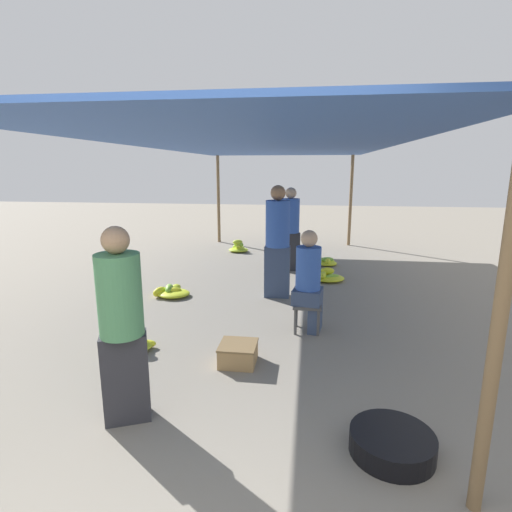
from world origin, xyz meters
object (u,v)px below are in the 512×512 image
(basin_black, at_px, (392,443))
(vendor_foreground, at_px, (122,324))
(banana_pile_left_0, at_px, (172,292))
(shopper_walking_far, at_px, (290,228))
(banana_pile_left_2, at_px, (239,248))
(stool, at_px, (307,308))
(banana_pile_right_0, at_px, (328,276))
(banana_pile_right_1, at_px, (326,262))
(vendor_seated, at_px, (309,280))
(shopper_walking_mid, at_px, (278,240))
(crate_near, at_px, (238,354))
(banana_pile_left_1, at_px, (132,343))

(basin_black, bearing_deg, vendor_foreground, 176.38)
(banana_pile_left_0, bearing_deg, shopper_walking_far, 47.14)
(basin_black, bearing_deg, banana_pile_left_2, 108.98)
(stool, xyz_separation_m, banana_pile_right_0, (0.35, 2.33, -0.22))
(stool, bearing_deg, banana_pile_right_0, 81.54)
(banana_pile_left_2, relative_size, banana_pile_right_1, 1.01)
(basin_black, xyz_separation_m, banana_pile_right_1, (-0.27, 5.62, -0.01))
(basin_black, relative_size, banana_pile_right_0, 1.02)
(vendor_seated, xyz_separation_m, basin_black, (0.61, -2.12, -0.57))
(banana_pile_left_0, bearing_deg, shopper_walking_mid, 6.86)
(basin_black, bearing_deg, stool, 106.41)
(banana_pile_right_1, height_order, shopper_walking_far, shopper_walking_far)
(shopper_walking_far, bearing_deg, crate_near, -94.63)
(shopper_walking_far, bearing_deg, stool, -82.95)
(stool, height_order, banana_pile_right_1, stool)
(vendor_foreground, bearing_deg, shopper_walking_far, 78.37)
(banana_pile_left_1, bearing_deg, shopper_walking_mid, 55.69)
(banana_pile_left_2, distance_m, shopper_walking_mid, 3.61)
(vendor_foreground, distance_m, vendor_seated, 2.45)
(basin_black, distance_m, shopper_walking_far, 5.26)
(banana_pile_left_1, bearing_deg, banana_pile_left_2, 87.61)
(vendor_foreground, xyz_separation_m, vendor_seated, (1.41, 1.99, -0.17))
(banana_pile_left_2, bearing_deg, vendor_seated, -69.67)
(vendor_seated, height_order, shopper_walking_mid, shopper_walking_mid)
(stool, distance_m, banana_pile_right_1, 3.53)
(banana_pile_left_1, relative_size, shopper_walking_far, 0.28)
(vendor_foreground, relative_size, stool, 4.33)
(stool, relative_size, basin_black, 0.61)
(banana_pile_right_1, height_order, crate_near, crate_near)
(vendor_seated, bearing_deg, banana_pile_right_1, 84.51)
(vendor_seated, xyz_separation_m, crate_near, (-0.71, -0.95, -0.54))
(vendor_seated, relative_size, crate_near, 3.33)
(banana_pile_right_1, bearing_deg, banana_pile_left_1, -117.78)
(banana_pile_left_1, bearing_deg, shopper_walking_far, 67.90)
(basin_black, height_order, banana_pile_left_1, banana_pile_left_1)
(banana_pile_left_1, relative_size, crate_near, 1.21)
(stool, relative_size, banana_pile_left_2, 0.71)
(crate_near, bearing_deg, stool, 53.86)
(crate_near, distance_m, shopper_walking_far, 4.03)
(vendor_seated, xyz_separation_m, shopper_walking_far, (-0.39, 3.00, 0.19))
(banana_pile_left_1, bearing_deg, crate_near, -6.97)
(banana_pile_right_0, distance_m, crate_near, 3.43)
(stool, bearing_deg, basin_black, -73.59)
(stool, distance_m, vendor_seated, 0.35)
(stool, distance_m, banana_pile_right_0, 2.36)
(vendor_seated, distance_m, banana_pile_left_2, 4.94)
(basin_black, xyz_separation_m, banana_pile_left_2, (-2.31, 6.72, 0.02))
(banana_pile_left_0, height_order, banana_pile_right_0, banana_pile_right_0)
(vendor_foreground, height_order, crate_near, vendor_foreground)
(banana_pile_left_0, xyz_separation_m, banana_pile_left_2, (0.44, 3.50, 0.03))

